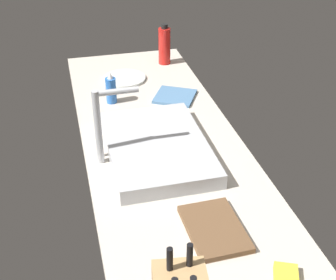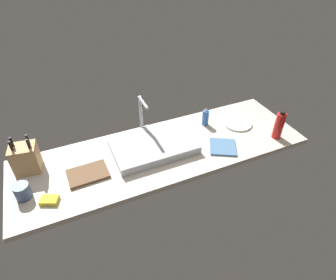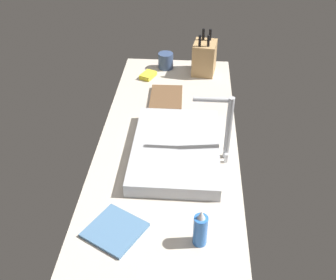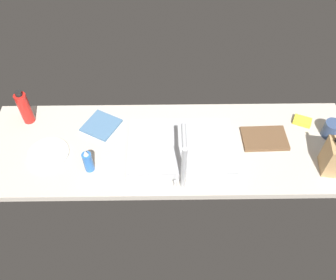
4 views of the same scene
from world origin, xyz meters
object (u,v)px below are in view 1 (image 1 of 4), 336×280
at_px(sink_basin, 157,147).
at_px(soap_bottle, 111,89).
at_px(dish_sponge, 286,279).
at_px(cutting_board, 214,228).
at_px(dinner_plate, 124,78).
at_px(water_bottle, 164,45).
at_px(faucet, 103,120).
at_px(dish_towel, 175,96).

xyz_separation_m(sink_basin, soap_bottle, (0.44, 0.10, 0.03)).
bearing_deg(dish_sponge, cutting_board, 27.38).
bearing_deg(dinner_plate, cutting_board, -175.72).
relative_size(water_bottle, dinner_plate, 1.01).
distance_m(faucet, dinner_plate, 0.69).
relative_size(soap_bottle, water_bottle, 0.69).
height_order(cutting_board, soap_bottle, soap_bottle).
distance_m(sink_basin, cutting_board, 0.43).
relative_size(sink_basin, water_bottle, 2.52).
distance_m(cutting_board, dinner_plate, 1.08).
bearing_deg(sink_basin, cutting_board, -170.52).
height_order(sink_basin, water_bottle, water_bottle).
height_order(faucet, cutting_board, faucet).
bearing_deg(dish_towel, dish_sponge, -179.42).
bearing_deg(water_bottle, sink_basin, 164.48).
distance_m(water_bottle, dish_sponge, 1.45).
bearing_deg(faucet, sink_basin, -89.98).
distance_m(sink_basin, dinner_plate, 0.65).
xyz_separation_m(faucet, cutting_board, (-0.43, -0.25, -0.15)).
xyz_separation_m(cutting_board, soap_bottle, (0.86, 0.17, 0.05)).
relative_size(faucet, dish_towel, 1.66).
height_order(faucet, water_bottle, faucet).
distance_m(sink_basin, faucet, 0.23).
xyz_separation_m(dish_towel, dish_sponge, (-1.06, -0.01, 0.01)).
bearing_deg(cutting_board, soap_bottle, 11.20).
bearing_deg(soap_bottle, dish_sponge, -165.25).
bearing_deg(cutting_board, water_bottle, -6.99).
relative_size(cutting_board, soap_bottle, 1.62).
height_order(sink_basin, dish_sponge, sink_basin).
bearing_deg(dinner_plate, soap_bottle, 157.25).
distance_m(sink_basin, soap_bottle, 0.45).
relative_size(water_bottle, dish_sponge, 2.26).
distance_m(sink_basin, water_bottle, 0.83).
xyz_separation_m(sink_basin, dinner_plate, (0.65, 0.01, -0.02)).
bearing_deg(faucet, dish_sponge, -150.41).
xyz_separation_m(faucet, dish_sponge, (-0.65, -0.37, -0.15)).
height_order(sink_basin, faucet, faucet).
xyz_separation_m(soap_bottle, dish_towel, (-0.02, -0.28, -0.05)).
bearing_deg(sink_basin, water_bottle, -15.52).
height_order(cutting_board, dinner_plate, cutting_board).
bearing_deg(dish_towel, soap_bottle, 84.94).
bearing_deg(faucet, dish_towel, -40.94).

